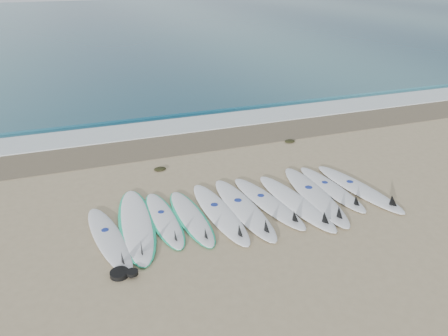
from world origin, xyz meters
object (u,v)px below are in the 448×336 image
object	(u,v)px
surfboard_10	(360,189)
leash_coil	(122,273)
surfboard_5	(245,209)
surfboard_0	(110,239)

from	to	relation	value
surfboard_10	leash_coil	size ratio (longest dim) A/B	5.98
surfboard_5	leash_coil	distance (m)	2.98
surfboard_5	surfboard_10	bearing A→B (deg)	-3.91
surfboard_5	surfboard_10	world-z (taller)	surfboard_5
surfboard_5	surfboard_0	bearing A→B (deg)	-179.92
leash_coil	surfboard_5	bearing A→B (deg)	24.18
surfboard_5	surfboard_10	xyz separation A→B (m)	(2.84, -0.06, -0.00)
leash_coil	surfboard_10	bearing A→B (deg)	11.82
surfboard_10	leash_coil	world-z (taller)	surfboard_10
surfboard_0	leash_coil	world-z (taller)	surfboard_0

